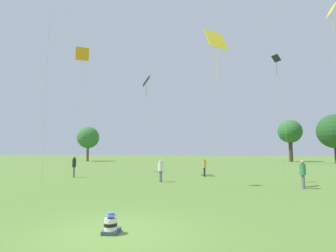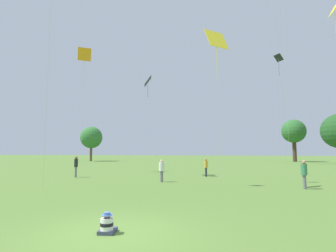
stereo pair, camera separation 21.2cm
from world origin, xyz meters
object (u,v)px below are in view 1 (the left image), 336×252
object	(u,v)px
kite_4	(146,83)
distant_tree_0	(290,132)
person_standing_2	(161,169)
distant_tree_2	(335,131)
kite_3	(276,64)
distant_tree_1	(88,137)
person_standing_4	(74,165)
kite_8	(82,56)
person_standing_1	(303,172)
kite_0	(332,14)
seated_toddler	(111,225)
person_standing_0	(302,169)
person_standing_3	(204,166)
kite_2	(216,42)

from	to	relation	value
kite_4	distant_tree_0	distance (m)	45.12
person_standing_2	distant_tree_2	world-z (taller)	distant_tree_2
person_standing_2	distant_tree_2	distance (m)	44.03
kite_3	distant_tree_1	distance (m)	45.92
person_standing_4	kite_8	bearing A→B (deg)	-98.35
kite_3	distant_tree_1	world-z (taller)	kite_3
person_standing_1	kite_4	world-z (taller)	kite_4
person_standing_1	distant_tree_0	world-z (taller)	distant_tree_0
kite_0	person_standing_4	bearing A→B (deg)	-37.00
seated_toddler	kite_0	xyz separation A→B (m)	(12.69, 17.52, 14.02)
kite_3	distant_tree_1	bearing A→B (deg)	61.15
person_standing_2	kite_8	xyz separation A→B (m)	(-10.51, 6.72, 11.79)
distant_tree_0	seated_toddler	bearing A→B (deg)	-107.90
kite_0	person_standing_0	bearing A→B (deg)	-5.45
person_standing_4	kite_8	size ratio (longest dim) A/B	0.13
seated_toddler	distant_tree_0	bearing A→B (deg)	64.54
person_standing_3	distant_tree_2	size ratio (longest dim) A/B	0.17
kite_4	kite_0	bearing A→B (deg)	121.27
person_standing_2	kite_8	bearing A→B (deg)	-36.68
person_standing_0	kite_0	xyz separation A→B (m)	(3.96, 3.45, 13.30)
kite_0	distant_tree_0	distance (m)	39.47
distant_tree_0	distant_tree_2	xyz separation A→B (m)	(5.97, -8.29, -0.63)
kite_4	distant_tree_1	distance (m)	40.71
person_standing_0	kite_8	xyz separation A→B (m)	(-20.67, 4.67, 11.78)
kite_0	kite_3	bearing A→B (deg)	-98.47
distant_tree_2	person_standing_2	bearing A→B (deg)	-125.58
person_standing_3	kite_8	bearing A→B (deg)	-32.19
person_standing_2	kite_8	size ratio (longest dim) A/B	0.12
seated_toddler	distant_tree_1	distance (m)	56.86
kite_0	kite_4	bearing A→B (deg)	-42.98
seated_toddler	person_standing_4	xyz separation A→B (m)	(-9.49, 13.80, 0.87)
person_standing_2	distant_tree_0	xyz separation A→B (m)	(19.48, 43.85, 5.71)
kite_8	distant_tree_2	bearing A→B (deg)	-127.78
person_standing_2	kite_2	xyz separation A→B (m)	(4.18, -2.41, 8.27)
person_standing_1	person_standing_3	xyz separation A→B (m)	(-6.27, 6.59, -0.04)
person_standing_1	kite_4	bearing A→B (deg)	-64.62
person_standing_3	distant_tree_1	distance (m)	43.85
kite_0	kite_3	world-z (taller)	kite_0
person_standing_3	kite_2	world-z (taller)	kite_2
person_standing_1	kite_2	bearing A→B (deg)	-28.49
person_standing_2	person_standing_4	distance (m)	8.25
distant_tree_0	kite_8	bearing A→B (deg)	-128.93
kite_0	kite_2	world-z (taller)	kite_0
person_standing_1	person_standing_4	distance (m)	17.54
seated_toddler	person_standing_0	bearing A→B (deg)	50.61
person_standing_1	person_standing_4	bearing A→B (deg)	-48.02
distant_tree_1	seated_toddler	bearing A→B (deg)	-60.79
kite_3	distant_tree_2	distance (m)	29.96
kite_3	kite_4	bearing A→B (deg)	122.15
seated_toddler	kite_3	bearing A→B (deg)	60.63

